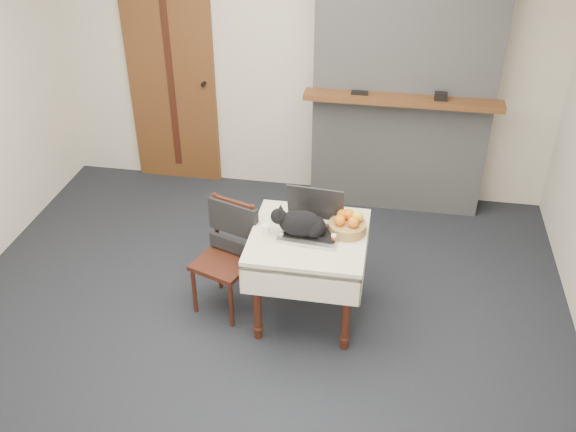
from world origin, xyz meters
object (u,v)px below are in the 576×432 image
(door, at_px, (172,80))
(laptop, at_px, (312,221))
(cat, at_px, (302,224))
(pill_bottle, at_px, (334,239))
(chair, at_px, (229,241))
(fruit_basket, at_px, (348,224))
(cream_jar, at_px, (266,229))
(side_table, at_px, (309,248))

(door, bearing_deg, laptop, -48.76)
(door, xyz_separation_m, cat, (1.51, -1.86, -0.21))
(pill_bottle, xyz_separation_m, chair, (-0.75, 0.14, -0.20))
(laptop, xyz_separation_m, fruit_basket, (0.24, 0.03, -0.01))
(laptop, xyz_separation_m, cat, (-0.06, -0.07, 0.02))
(door, bearing_deg, fruit_basket, -44.24)
(laptop, relative_size, pill_bottle, 6.04)
(fruit_basket, xyz_separation_m, chair, (-0.83, -0.02, -0.22))
(cream_jar, distance_m, pill_bottle, 0.46)
(side_table, height_order, cat, cat)
(cat, distance_m, pill_bottle, 0.23)
(side_table, relative_size, laptop, 1.86)
(cat, distance_m, chair, 0.60)
(cream_jar, height_order, chair, chair)
(side_table, distance_m, cream_jar, 0.32)
(fruit_basket, bearing_deg, laptop, -173.22)
(cat, relative_size, chair, 0.53)
(chair, bearing_deg, cat, 10.26)
(cream_jar, distance_m, fruit_basket, 0.55)
(door, height_order, cream_jar, door)
(door, bearing_deg, pill_bottle, -47.92)
(chair, bearing_deg, pill_bottle, 8.87)
(fruit_basket, height_order, chair, fruit_basket)
(laptop, bearing_deg, cream_jar, -159.01)
(laptop, bearing_deg, cat, -122.39)
(pill_bottle, relative_size, chair, 0.08)
(door, distance_m, chair, 2.08)
(cat, bearing_deg, door, 127.08)
(door, relative_size, laptop, 4.77)
(laptop, bearing_deg, chair, -176.48)
(door, relative_size, side_table, 2.56)
(fruit_basket, bearing_deg, door, 135.76)
(cat, bearing_deg, laptop, 50.81)
(side_table, bearing_deg, laptop, 76.74)
(door, xyz_separation_m, laptop, (1.57, -1.79, -0.23))
(door, xyz_separation_m, side_table, (1.55, -1.84, -0.41))
(side_table, relative_size, pill_bottle, 11.24)
(pill_bottle, bearing_deg, door, 132.08)
(side_table, distance_m, pill_bottle, 0.24)
(door, bearing_deg, side_table, -49.76)
(side_table, height_order, chair, chair)
(cat, height_order, pill_bottle, cat)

